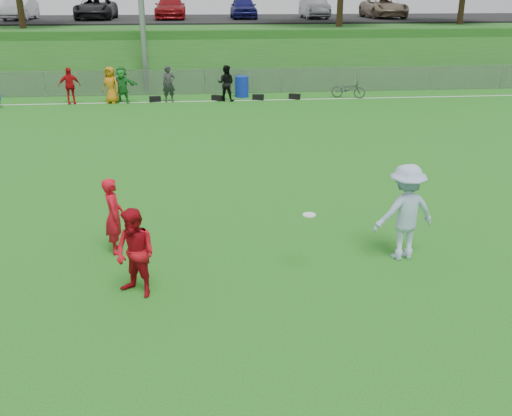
{
  "coord_description": "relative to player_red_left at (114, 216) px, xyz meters",
  "views": [
    {
      "loc": [
        -0.37,
        -9.67,
        5.15
      ],
      "look_at": [
        0.67,
        0.5,
        1.18
      ],
      "focal_mm": 40.0,
      "sensor_mm": 36.0,
      "label": 1
    }
  ],
  "objects": [
    {
      "name": "player_red_center",
      "position": [
        0.61,
        -1.86,
        0.01
      ],
      "size": [
        1.0,
        0.97,
        1.63
      ],
      "primitive_type": "imported",
      "rotation": [
        0.0,
        0.0,
        -0.64
      ],
      "color": "#AF0C18",
      "rests_on": "ground"
    },
    {
      "name": "recycling_bin",
      "position": [
        4.01,
        17.66,
        -0.29
      ],
      "size": [
        0.75,
        0.75,
        1.02
      ],
      "primitive_type": "cylinder",
      "rotation": [
        0.0,
        0.0,
        -0.1
      ],
      "color": "#0F29AB",
      "rests_on": "ground"
    },
    {
      "name": "sideline_far",
      "position": [
        2.17,
        16.66,
        -0.8
      ],
      "size": [
        60.0,
        0.1,
        0.01
      ],
      "primitive_type": "cube",
      "color": "white",
      "rests_on": "ground"
    },
    {
      "name": "bicycle",
      "position": [
        9.25,
        16.83,
        -0.36
      ],
      "size": [
        1.76,
        1.09,
        0.87
      ],
      "primitive_type": "imported",
      "rotation": [
        0.0,
        0.0,
        1.24
      ],
      "color": "#313133",
      "rests_on": "ground"
    },
    {
      "name": "player_blue",
      "position": [
        5.81,
        -0.87,
        0.19
      ],
      "size": [
        1.39,
        0.96,
        1.97
      ],
      "primitive_type": "imported",
      "rotation": [
        0.0,
        0.0,
        3.33
      ],
      "color": "#A5BEE6",
      "rests_on": "ground"
    },
    {
      "name": "gear_bags",
      "position": [
        3.44,
        16.76,
        -0.67
      ],
      "size": [
        7.39,
        0.56,
        0.26
      ],
      "color": "black",
      "rests_on": "ground"
    },
    {
      "name": "car_row",
      "position": [
        1.0,
        30.66,
        3.02
      ],
      "size": [
        32.04,
        5.18,
        1.44
      ],
      "color": "silver",
      "rests_on": "parking_lot"
    },
    {
      "name": "berm",
      "position": [
        2.17,
        29.66,
        0.7
      ],
      "size": [
        120.0,
        18.0,
        3.0
      ],
      "primitive_type": "cube",
      "color": "#1E5518",
      "rests_on": "ground"
    },
    {
      "name": "frisbee",
      "position": [
        3.78,
        -1.33,
        0.4
      ],
      "size": [
        0.25,
        0.25,
        0.02
      ],
      "color": "silver",
      "rests_on": "ground"
    },
    {
      "name": "fence",
      "position": [
        2.17,
        18.66,
        -0.15
      ],
      "size": [
        58.0,
        0.06,
        1.3
      ],
      "color": "gray",
      "rests_on": "ground"
    },
    {
      "name": "parking_lot",
      "position": [
        2.17,
        31.66,
        2.25
      ],
      "size": [
        120.0,
        12.0,
        0.1
      ],
      "primitive_type": "cube",
      "color": "black",
      "rests_on": "berm"
    },
    {
      "name": "ground",
      "position": [
        2.17,
        -1.34,
        -0.8
      ],
      "size": [
        120.0,
        120.0,
        0.0
      ],
      "primitive_type": "plane",
      "color": "#1E6715",
      "rests_on": "ground"
    },
    {
      "name": "player_red_left",
      "position": [
        0.0,
        0.0,
        0.0
      ],
      "size": [
        0.47,
        0.64,
        1.6
      ],
      "primitive_type": "imported",
      "rotation": [
        0.0,
        0.0,
        1.72
      ],
      "color": "red",
      "rests_on": "ground"
    },
    {
      "name": "spectator_row",
      "position": [
        -0.95,
        16.66,
        0.05
      ],
      "size": [
        8.36,
        0.85,
        1.69
      ],
      "color": "red",
      "rests_on": "ground"
    }
  ]
}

